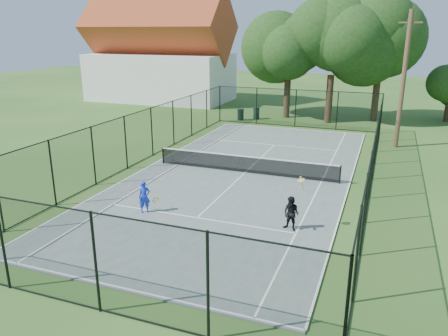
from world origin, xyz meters
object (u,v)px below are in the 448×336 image
(player_blue, at_px, (144,197))
(player_black, at_px, (291,213))
(trash_bin_left, at_px, (241,115))
(tennis_net, at_px, (245,164))
(utility_pole, at_px, (403,80))
(trash_bin_right, at_px, (256,113))

(player_blue, bearing_deg, player_black, 4.32)
(trash_bin_left, height_order, player_black, player_black)
(tennis_net, relative_size, player_blue, 7.42)
(trash_bin_left, relative_size, utility_pole, 0.11)
(utility_pole, height_order, player_black, utility_pole)
(trash_bin_right, bearing_deg, trash_bin_left, -142.70)
(tennis_net, distance_m, utility_pole, 12.41)
(tennis_net, distance_m, player_black, 7.25)
(trash_bin_left, bearing_deg, utility_pole, -21.91)
(tennis_net, relative_size, player_black, 4.83)
(player_blue, xyz_separation_m, player_black, (6.16, 0.47, 0.01))
(tennis_net, distance_m, player_blue, 7.01)
(tennis_net, height_order, trash_bin_right, trash_bin_right)
(trash_bin_left, height_order, trash_bin_right, trash_bin_right)
(tennis_net, bearing_deg, trash_bin_right, 104.37)
(tennis_net, bearing_deg, trash_bin_left, 109.52)
(tennis_net, xyz_separation_m, player_black, (3.84, -6.15, 0.16))
(tennis_net, distance_m, trash_bin_left, 14.94)
(trash_bin_right, bearing_deg, tennis_net, -75.63)
(utility_pole, bearing_deg, player_blue, -122.52)
(utility_pole, bearing_deg, player_black, -104.06)
(trash_bin_left, bearing_deg, trash_bin_right, 37.30)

